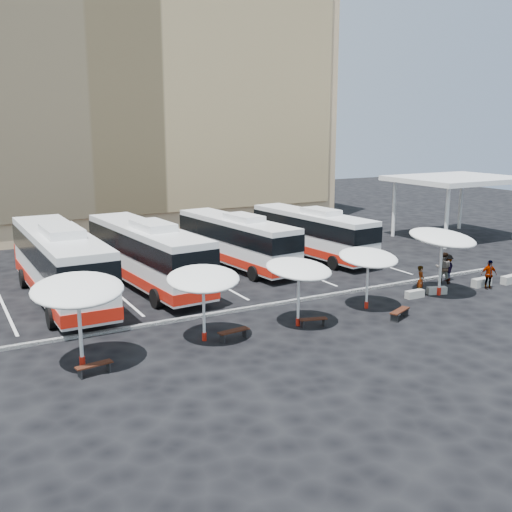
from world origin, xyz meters
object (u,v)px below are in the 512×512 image
sunshade_1 (203,279)px  wood_bench_1 (234,332)px  bus_0 (60,262)px  conc_bench_2 (482,282)px  conc_bench_1 (437,291)px  passenger_1 (444,268)px  conc_bench_3 (510,279)px  sunshade_2 (299,269)px  wood_bench_0 (94,367)px  sunshade_3 (368,258)px  passenger_3 (448,268)px  wood_bench_2 (313,320)px  wood_bench_3 (400,312)px  sunshade_4 (442,238)px  bus_1 (147,253)px  passenger_0 (421,280)px  bus_2 (236,239)px  conc_bench_0 (415,294)px  bus_3 (312,232)px  passenger_2 (489,275)px  sunshade_0 (78,290)px

sunshade_1 → wood_bench_1: sunshade_1 is taller
bus_0 → conc_bench_2: (22.61, -9.02, -1.94)m
conc_bench_1 → passenger_1: size_ratio=0.58×
conc_bench_3 → bus_0: bearing=159.2°
bus_0 → sunshade_2: 13.37m
sunshade_1 → wood_bench_0: 6.00m
sunshade_3 → conc_bench_2: sunshade_3 is taller
sunshade_3 → wood_bench_1: size_ratio=2.13×
bus_0 → conc_bench_1: 21.13m
wood_bench_1 → passenger_3: bearing=10.1°
wood_bench_2 → wood_bench_1: bearing=176.9°
wood_bench_3 → wood_bench_1: bearing=171.1°
sunshade_4 → conc_bench_2: (3.60, 0.12, -3.03)m
bus_1 → passenger_3: size_ratio=7.76×
passenger_0 → bus_2: bearing=79.2°
bus_0 → sunshade_3: bus_0 is taller
conc_bench_0 → sunshade_2: bearing=-174.1°
conc_bench_3 → passenger_3: size_ratio=0.79×
sunshade_1 → bus_3: bearing=41.0°
bus_2 → sunshade_4: (6.96, -11.73, 1.40)m
wood_bench_3 → passenger_2: 8.63m
bus_3 → passenger_3: 10.37m
sunshade_3 → conc_bench_0: 4.41m
bus_2 → conc_bench_3: size_ratio=9.03×
conc_bench_3 → conc_bench_2: bearing=170.3°
conc_bench_1 → passenger_2: passenger_2 is taller
sunshade_3 → sunshade_4: sunshade_4 is taller
bus_3 → sunshade_1: size_ratio=2.89×
sunshade_4 → passenger_1: sunshade_4 is taller
conc_bench_2 → passenger_3: 2.16m
bus_1 → conc_bench_3: bus_1 is taller
sunshade_3 → wood_bench_2: size_ratio=2.37×
wood_bench_0 → wood_bench_1: wood_bench_1 is taller
sunshade_0 → passenger_3: (22.90, 2.68, -2.35)m
wood_bench_2 → wood_bench_3: bearing=-14.3°
conc_bench_1 → conc_bench_2: 3.58m
bus_0 → passenger_3: (21.75, -7.13, -1.36)m
sunshade_4 → bus_3: bearing=94.1°
sunshade_4 → conc_bench_2: size_ratio=3.57×
sunshade_0 → sunshade_4: sunshade_4 is taller
sunshade_3 → passenger_2: 8.95m
passenger_0 → conc_bench_0: bearing=164.0°
bus_2 → passenger_1: bearing=-53.3°
sunshade_3 → wood_bench_3: sunshade_3 is taller
sunshade_1 → conc_bench_3: 20.52m
passenger_2 → bus_1: bearing=169.0°
sunshade_3 → conc_bench_1: 5.83m
wood_bench_1 → passenger_2: 17.01m
bus_3 → sunshade_0: size_ratio=2.80×
wood_bench_1 → conc_bench_0: size_ratio=1.34×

